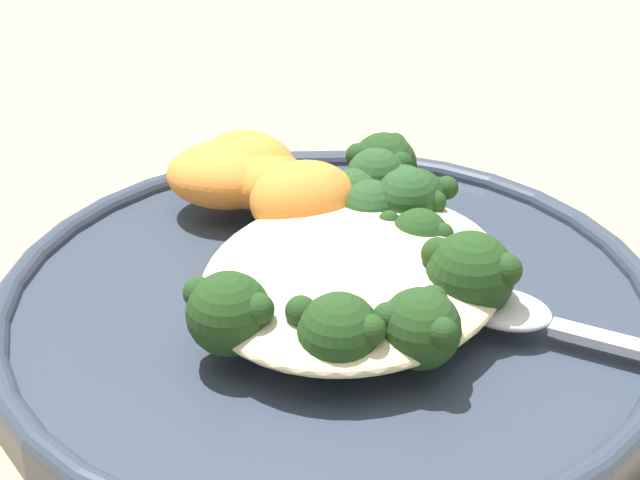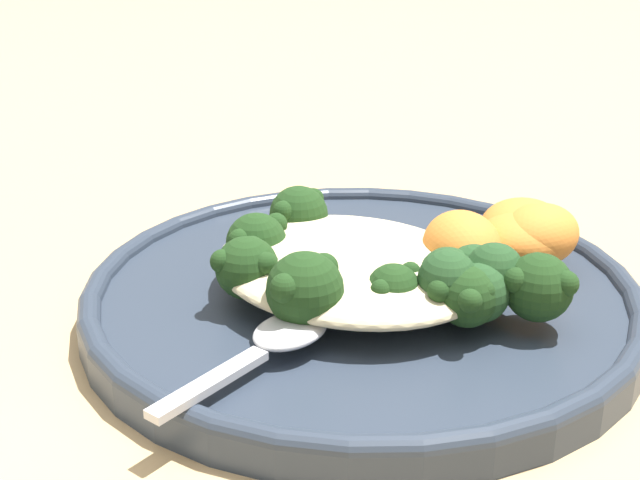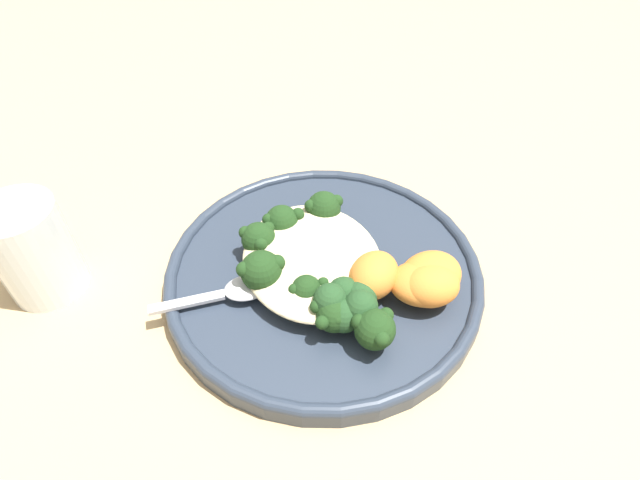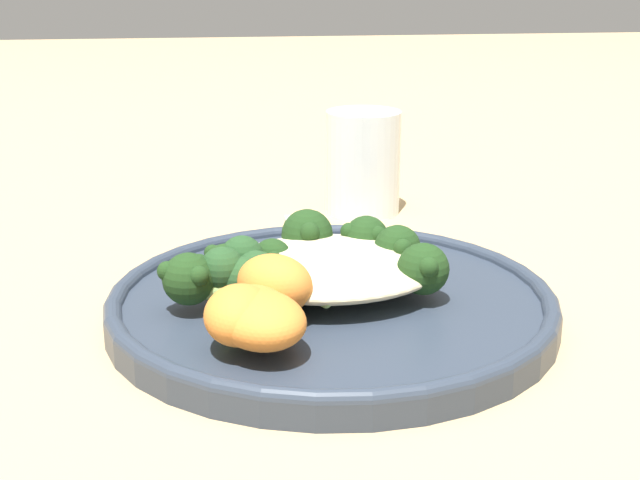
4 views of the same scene
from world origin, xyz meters
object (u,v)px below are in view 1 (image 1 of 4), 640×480
broccoli_stalk_1 (330,322)px  sweet_potato_chunk_1 (303,199)px  sweet_potato_chunk_0 (248,165)px  sweet_potato_chunk_2 (229,174)px  broccoli_stalk_0 (241,302)px  broccoli_stalk_2 (396,317)px  broccoli_stalk_3 (428,271)px  broccoli_stalk_6 (364,185)px  kale_tuft (381,195)px  spoon (525,315)px  broccoli_stalk_4 (396,242)px  plate (330,310)px  broccoli_stalk_5 (391,214)px  sweet_potato_chunk_3 (250,174)px  quinoa_mound (360,276)px

broccoli_stalk_1 → sweet_potato_chunk_1: bearing=171.3°
sweet_potato_chunk_0 → sweet_potato_chunk_2: (0.01, -0.00, -0.00)m
broccoli_stalk_0 → broccoli_stalk_2: 0.06m
broccoli_stalk_3 → broccoli_stalk_6: broccoli_stalk_3 is taller
kale_tuft → spoon: kale_tuft is taller
broccoli_stalk_2 → spoon: size_ratio=1.03×
sweet_potato_chunk_0 → spoon: sweet_potato_chunk_0 is taller
broccoli_stalk_4 → sweet_potato_chunk_0: sweet_potato_chunk_0 is taller
broccoli_stalk_4 → kale_tuft: (-0.03, -0.02, 0.01)m
plate → broccoli_stalk_6: 0.08m
broccoli_stalk_4 → plate: bearing=-145.8°
broccoli_stalk_5 → sweet_potato_chunk_1: sweet_potato_chunk_1 is taller
sweet_potato_chunk_1 → broccoli_stalk_5: bearing=109.8°
broccoli_stalk_0 → sweet_potato_chunk_3: bearing=-160.0°
broccoli_stalk_6 → spoon: 0.12m
sweet_potato_chunk_1 → quinoa_mound: bearing=49.9°
spoon → broccoli_stalk_4: bearing=163.4°
sweet_potato_chunk_0 → sweet_potato_chunk_3: bearing=36.1°
sweet_potato_chunk_2 → spoon: sweet_potato_chunk_2 is taller
sweet_potato_chunk_2 → broccoli_stalk_3: bearing=70.6°
kale_tuft → spoon: size_ratio=0.49×
quinoa_mound → kale_tuft: bearing=-164.4°
plate → broccoli_stalk_1: size_ratio=3.33×
sweet_potato_chunk_2 → broccoli_stalk_1: bearing=47.2°
sweet_potato_chunk_1 → kale_tuft: (-0.02, 0.03, -0.00)m
kale_tuft → broccoli_stalk_3: bearing=40.3°
broccoli_stalk_4 → sweet_potato_chunk_0: 0.10m
broccoli_stalk_1 → broccoli_stalk_4: bearing=140.2°
broccoli_stalk_0 → broccoli_stalk_6: bearing=171.9°
sweet_potato_chunk_1 → kale_tuft: bearing=125.6°
broccoli_stalk_0 → sweet_potato_chunk_1: size_ratio=1.77×
sweet_potato_chunk_1 → spoon: 0.12m
broccoli_stalk_3 → broccoli_stalk_4: (-0.02, -0.02, -0.00)m
broccoli_stalk_1 → sweet_potato_chunk_2: (-0.09, -0.10, 0.00)m
broccoli_stalk_1 → broccoli_stalk_5: size_ratio=0.95×
sweet_potato_chunk_1 → broccoli_stalk_0: bearing=10.0°
broccoli_stalk_1 → broccoli_stalk_4: (-0.07, -0.00, -0.00)m
sweet_potato_chunk_0 → kale_tuft: 0.07m
broccoli_stalk_2 → sweet_potato_chunk_0: bearing=170.7°
broccoli_stalk_4 → broccoli_stalk_0: bearing=-142.6°
plate → sweet_potato_chunk_3: sweet_potato_chunk_3 is taller
broccoli_stalk_2 → sweet_potato_chunk_0: 0.15m
plate → broccoli_stalk_0: broccoli_stalk_0 is taller
broccoli_stalk_0 → broccoli_stalk_4: size_ratio=1.16×
quinoa_mound → broccoli_stalk_4: bearing=174.4°
broccoli_stalk_2 → broccoli_stalk_4: broccoli_stalk_2 is taller
broccoli_stalk_5 → sweet_potato_chunk_1: bearing=144.7°
broccoli_stalk_2 → broccoli_stalk_6: (-0.10, -0.06, 0.00)m
broccoli_stalk_0 → broccoli_stalk_4: 0.09m
quinoa_mound → sweet_potato_chunk_3: sweet_potato_chunk_3 is taller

